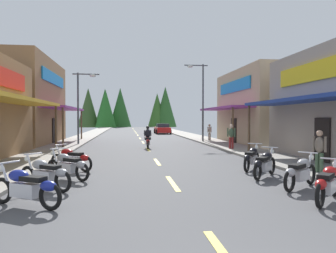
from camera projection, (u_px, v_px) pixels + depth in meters
name	position (u px, v px, depth m)	size (l,w,h in m)	color
ground	(140.00, 139.00, 33.24)	(9.42, 91.79, 0.10)	#4C4C4F
sidewalk_left	(81.00, 138.00, 32.45)	(2.60, 91.79, 0.12)	gray
sidewalk_right	(196.00, 137.00, 34.03)	(2.60, 91.79, 0.12)	gray
centerline_dashes	(139.00, 137.00, 36.58)	(0.16, 67.41, 0.01)	#E0C64C
storefront_left_far	(0.00, 102.00, 25.36)	(10.10, 10.50, 6.81)	olive
storefront_right_far	(279.00, 107.00, 26.46)	(9.50, 9.91, 6.00)	tan
streetlamp_left	(82.00, 98.00, 24.55)	(2.03, 0.30, 5.60)	#474C51
streetlamp_right	(200.00, 92.00, 27.31)	(2.03, 0.30, 6.72)	#474C51
motorcycle_parked_right_0	(328.00, 183.00, 7.83)	(1.62, 1.55, 1.04)	black
motorcycle_parked_right_1	(300.00, 172.00, 9.40)	(1.77, 1.37, 1.04)	black
motorcycle_parked_right_2	(265.00, 163.00, 11.16)	(1.53, 1.63, 1.04)	black
motorcycle_parked_right_3	(252.00, 158.00, 12.85)	(1.37, 1.77, 1.04)	black
motorcycle_parked_left_0	(26.00, 186.00, 7.39)	(1.89, 1.18, 1.04)	black
motorcycle_parked_left_1	(45.00, 173.00, 9.20)	(1.76, 1.38, 1.04)	black
motorcycle_parked_left_2	(68.00, 165.00, 10.79)	(1.67, 1.49, 1.04)	black
motorcycle_parked_left_3	(71.00, 158.00, 12.56)	(1.82, 1.30, 1.04)	black
rider_cruising_lead	(148.00, 139.00, 22.26)	(0.60, 2.14, 1.57)	black
pedestrian_by_shop	(209.00, 132.00, 28.54)	(0.47, 0.43, 1.56)	#B2A599
pedestrian_browsing	(319.00, 149.00, 11.51)	(0.37, 0.54, 1.64)	#3F593F
pedestrian_waiting	(231.00, 135.00, 20.63)	(0.46, 0.43, 1.69)	maroon
parked_car_curbside	(162.00, 129.00, 43.78)	(2.08, 4.31, 1.40)	#B21919
treeline_backdrop	(124.00, 108.00, 79.26)	(24.41, 10.97, 10.12)	#326023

